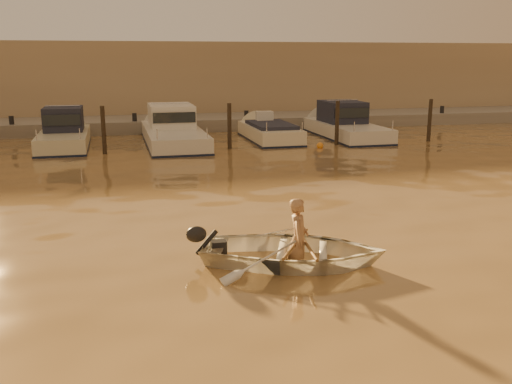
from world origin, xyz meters
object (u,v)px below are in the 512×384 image
object	(u,v)px
moored_boat_3	(270,135)
moored_boat_4	(347,125)
waterfront_building	(192,81)
moored_boat_1	(64,134)
moored_boat_2	(173,130)
person	(299,239)
dinghy	(293,251)

from	to	relation	value
moored_boat_3	moored_boat_4	size ratio (longest dim) A/B	0.82
moored_boat_3	waterfront_building	distance (m)	11.43
moored_boat_1	moored_boat_2	world-z (taller)	same
person	moored_boat_2	world-z (taller)	moored_boat_2
person	moored_boat_1	world-z (taller)	moored_boat_1
moored_boat_2	moored_boat_3	bearing A→B (deg)	0.00
moored_boat_3	moored_boat_4	world-z (taller)	moored_boat_4
person	moored_boat_1	distance (m)	17.33
waterfront_building	person	bearing A→B (deg)	-93.58
person	waterfront_building	size ratio (longest dim) A/B	0.04
person	moored_boat_1	size ratio (longest dim) A/B	0.26
person	moored_boat_3	size ratio (longest dim) A/B	0.27
moored_boat_2	moored_boat_4	distance (m)	8.62
moored_boat_2	person	bearing A→B (deg)	-87.56
moored_boat_2	moored_boat_1	bearing A→B (deg)	180.00
dinghy	moored_boat_3	xyz separation A→B (m)	(4.04, 16.39, -0.03)
person	moored_boat_4	bearing A→B (deg)	-5.37
moored_boat_2	moored_boat_3	world-z (taller)	moored_boat_2
dinghy	waterfront_building	size ratio (longest dim) A/B	0.08
person	moored_boat_3	xyz separation A→B (m)	(3.94, 16.42, -0.28)
dinghy	moored_boat_4	world-z (taller)	moored_boat_4
person	moored_boat_3	distance (m)	16.89
dinghy	moored_boat_1	bearing A→B (deg)	38.75
dinghy	moored_boat_1	distance (m)	17.27
moored_boat_1	moored_boat_4	bearing A→B (deg)	0.00
dinghy	person	world-z (taller)	person
moored_boat_2	waterfront_building	world-z (taller)	waterfront_building
person	moored_boat_1	xyz separation A→B (m)	(-5.53, 16.42, 0.12)
moored_boat_2	moored_boat_3	xyz separation A→B (m)	(4.64, 0.00, -0.40)
moored_boat_4	moored_boat_3	bearing A→B (deg)	180.00
person	moored_boat_4	xyz separation A→B (m)	(7.93, 16.42, 0.12)
moored_boat_1	moored_boat_4	size ratio (longest dim) A/B	0.86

